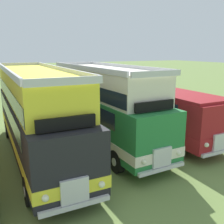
{
  "coord_description": "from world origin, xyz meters",
  "views": [
    {
      "loc": [
        5.37,
        -12.69,
        5.29
      ],
      "look_at": [
        12.06,
        0.89,
        1.65
      ],
      "focal_mm": 41.3,
      "sensor_mm": 36.0,
      "label": 1
    }
  ],
  "objects": [
    {
      "name": "bus_seventh_in_row",
      "position": [
        7.47,
        0.04,
        2.36
      ],
      "size": [
        2.63,
        11.57,
        4.52
      ],
      "color": "black",
      "rests_on": "ground"
    },
    {
      "name": "bus_eighth_in_row",
      "position": [
        11.21,
        0.13,
        2.36
      ],
      "size": [
        2.98,
        10.1,
        4.52
      ],
      "color": "#237538",
      "rests_on": "ground"
    },
    {
      "name": "bus_ninth_in_row",
      "position": [
        14.95,
        0.44,
        1.75
      ],
      "size": [
        2.7,
        10.28,
        2.99
      ],
      "color": "maroon",
      "rests_on": "ground"
    }
  ]
}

